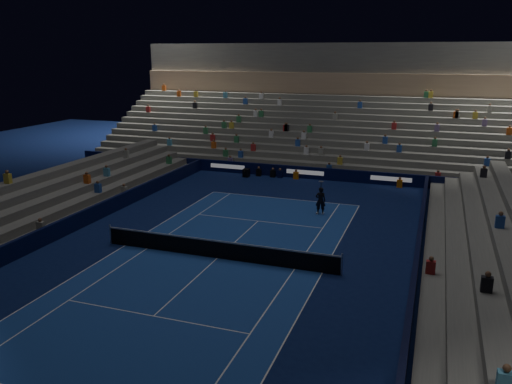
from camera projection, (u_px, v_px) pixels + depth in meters
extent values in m
plane|color=#0B1644|center=(217.00, 258.00, 26.50)|extent=(90.00, 90.00, 0.00)
cube|color=navy|center=(217.00, 258.00, 26.50)|extent=(10.97, 23.77, 0.01)
cube|color=black|center=(305.00, 173.00, 43.22)|extent=(44.00, 0.25, 1.00)
cube|color=black|center=(415.00, 275.00, 23.26)|extent=(0.25, 37.00, 1.00)
cube|color=black|center=(61.00, 228.00, 29.47)|extent=(0.25, 37.00, 1.00)
cube|color=#63635E|center=(308.00, 173.00, 44.19)|extent=(44.00, 1.00, 0.50)
cube|color=#63635E|center=(311.00, 168.00, 45.04)|extent=(44.00, 1.00, 1.00)
cube|color=#63635E|center=(314.00, 163.00, 45.88)|extent=(44.00, 1.00, 1.50)
cube|color=#63635E|center=(316.00, 158.00, 46.73)|extent=(44.00, 1.00, 2.00)
cube|color=#63635E|center=(319.00, 153.00, 47.57)|extent=(44.00, 1.00, 2.50)
cube|color=#63635E|center=(321.00, 149.00, 48.42)|extent=(44.00, 1.00, 3.00)
cube|color=#63635E|center=(324.00, 144.00, 49.26)|extent=(44.00, 1.00, 3.50)
cube|color=#63635E|center=(326.00, 140.00, 50.11)|extent=(44.00, 1.00, 4.00)
cube|color=#63635E|center=(328.00, 136.00, 50.95)|extent=(44.00, 1.00, 4.50)
cube|color=#63635E|center=(330.00, 132.00, 51.80)|extent=(44.00, 1.00, 5.00)
cube|color=#63635E|center=(332.00, 128.00, 52.64)|extent=(44.00, 1.00, 5.50)
cube|color=#63635E|center=(334.00, 125.00, 53.49)|extent=(44.00, 1.00, 6.00)
cube|color=#9C7E60|center=(338.00, 84.00, 53.42)|extent=(44.00, 0.60, 2.20)
cube|color=#4F4F4C|center=(341.00, 58.00, 54.02)|extent=(44.00, 2.40, 3.00)
cube|color=slate|center=(433.00, 283.00, 23.07)|extent=(1.00, 37.00, 0.50)
cube|color=slate|center=(457.00, 281.00, 22.69)|extent=(1.00, 37.00, 1.00)
cube|color=slate|center=(482.00, 279.00, 22.30)|extent=(1.00, 37.00, 1.50)
cube|color=slate|center=(509.00, 277.00, 21.92)|extent=(1.00, 37.00, 2.00)
cube|color=#61615C|center=(50.00, 231.00, 29.79)|extent=(1.00, 37.00, 0.50)
cube|color=#61615C|center=(36.00, 225.00, 30.05)|extent=(1.00, 37.00, 1.00)
cube|color=#61615C|center=(22.00, 219.00, 30.30)|extent=(1.00, 37.00, 1.50)
cube|color=#61615C|center=(8.00, 213.00, 30.56)|extent=(1.00, 37.00, 2.00)
cylinder|color=#B2B2B7|center=(110.00, 234.00, 28.40)|extent=(0.10, 0.10, 1.10)
cylinder|color=#B2B2B7|center=(342.00, 265.00, 24.31)|extent=(0.10, 0.10, 1.10)
cube|color=black|center=(217.00, 250.00, 26.38)|extent=(12.80, 0.03, 0.90)
cube|color=white|center=(217.00, 241.00, 26.25)|extent=(12.80, 0.04, 0.08)
imported|color=black|center=(321.00, 201.00, 33.53)|extent=(0.72, 0.53, 1.82)
cube|color=black|center=(246.00, 173.00, 43.84)|extent=(0.53, 0.64, 0.68)
cylinder|color=black|center=(244.00, 172.00, 43.35)|extent=(0.18, 0.36, 0.16)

